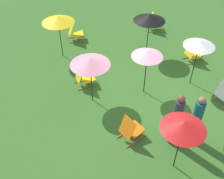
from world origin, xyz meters
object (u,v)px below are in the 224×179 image
Objects in this scene: deckchair_0 at (193,53)px; umbrella_4 at (150,18)px; umbrella_3 at (58,19)px; deckchair_7 at (131,129)px; deckchair_10 at (84,77)px; umbrella_5 at (200,43)px; umbrella_2 at (184,125)px; deckchair_3 at (75,33)px; person_2 at (176,121)px; umbrella_1 at (90,61)px; person_1 at (196,120)px; umbrella_0 at (147,53)px; deckchair_9 at (154,23)px.

umbrella_4 is (1.02, 1.58, 1.30)m from deckchair_0.
deckchair_0 is 0.47× the size of umbrella_3.
deckchair_7 is 2.90m from deckchair_10.
deckchair_7 is 3.71m from umbrella_5.
umbrella_4 is at bearing -69.76° from deckchair_10.
umbrella_3 is 0.99× the size of umbrella_5.
umbrella_4 is (5.17, -1.60, 0.02)m from umbrella_2.
deckchair_0 is 1.00× the size of deckchair_3.
deckchair_3 is 0.46× the size of person_2.
deckchair_7 is 2.39m from umbrella_1.
deckchair_3 is at bearing -5.79° from umbrella_1.
person_1 is at bearing -145.45° from deckchair_10.
umbrella_4 is (1.92, -2.92, 0.06)m from umbrella_1.
umbrella_5 is (1.63, -3.07, 1.32)m from deckchair_7.
umbrella_2 reaches higher than umbrella_0.
person_1 reaches higher than deckchair_0.
umbrella_0 is 3.09m from umbrella_2.
deckchair_10 is 2.49m from umbrella_0.
person_1 is (-3.49, 2.21, 0.42)m from deckchair_0.
umbrella_2 reaches higher than deckchair_0.
deckchair_3 is 0.50× the size of person_1.
deckchair_3 is at bearing 165.39° from person_2.
deckchair_9 is at bearing 6.25° from deckchair_0.
umbrella_3 is 5.25m from umbrella_5.
deckchair_9 is 0.52× the size of person_1.
deckchair_9 is 1.03× the size of deckchair_10.
umbrella_3 is (2.10, 4.89, 1.28)m from deckchair_0.
umbrella_5 is at bearing 144.85° from deckchair_0.
person_2 is (-3.38, -1.72, 0.51)m from deckchair_10.
deckchair_0 is 2.85m from deckchair_9.
umbrella_1 is at bearing 100.47° from deckchair_0.
deckchair_0 and deckchair_10 have the same top height.
umbrella_2 reaches higher than umbrella_1.
person_1 is at bearing -128.38° from deckchair_7.
person_2 is at bearing -146.05° from umbrella_1.
umbrella_2 is at bearing -168.16° from deckchair_7.
umbrella_3 is at bearing 71.87° from umbrella_4.
deckchair_3 is 5.63m from umbrella_5.
umbrella_5 reaches higher than umbrella_0.
deckchair_7 is 0.48× the size of umbrella_4.
umbrella_4 is at bearing -168.52° from person_1.
deckchair_0 is 4.84m from deckchair_7.
deckchair_10 is at bearing -170.52° from umbrella_3.
person_2 is at bearing -159.33° from umbrella_3.
umbrella_2 is 1.00× the size of umbrella_3.
umbrella_1 is 0.95× the size of person_2.
umbrella_5 is 0.98× the size of person_2.
umbrella_2 is at bearing 141.35° from umbrella_5.
umbrella_3 is 3.49m from umbrella_4.
umbrella_3 reaches higher than umbrella_2.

